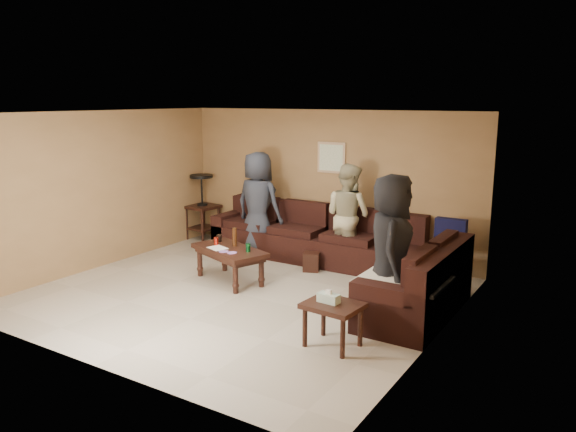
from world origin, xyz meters
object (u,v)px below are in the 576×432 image
(side_table_right, at_px, (332,309))
(waste_bin, at_px, (312,262))
(end_table_left, at_px, (202,206))
(person_right, at_px, (391,248))
(person_middle, at_px, (348,216))
(sectional_sofa, at_px, (342,255))
(coffee_table, at_px, (229,253))
(person_left, at_px, (258,204))

(side_table_right, height_order, waste_bin, side_table_right)
(end_table_left, distance_m, person_right, 4.95)
(person_middle, relative_size, person_right, 0.93)
(sectional_sofa, xyz_separation_m, waste_bin, (-0.53, -0.02, -0.18))
(coffee_table, bearing_deg, person_left, 108.41)
(waste_bin, bearing_deg, person_middle, 53.83)
(coffee_table, xyz_separation_m, person_middle, (1.15, 1.61, 0.41))
(side_table_right, bearing_deg, waste_bin, 124.29)
(end_table_left, bearing_deg, person_right, -21.99)
(person_left, bearing_deg, coffee_table, 109.86)
(sectional_sofa, distance_m, person_middle, 0.73)
(side_table_right, relative_size, waste_bin, 2.15)
(side_table_right, relative_size, person_left, 0.36)
(coffee_table, distance_m, waste_bin, 1.38)
(coffee_table, height_order, waste_bin, coffee_table)
(end_table_left, height_order, person_left, person_left)
(side_table_right, height_order, person_middle, person_middle)
(waste_bin, relative_size, person_middle, 0.18)
(person_middle, xyz_separation_m, person_right, (1.40, -1.69, 0.06))
(side_table_right, distance_m, person_left, 3.88)
(person_right, bearing_deg, coffee_table, 67.62)
(end_table_left, xyz_separation_m, side_table_right, (4.36, -2.95, -0.23))
(side_table_right, xyz_separation_m, waste_bin, (-1.56, 2.28, -0.28))
(waste_bin, bearing_deg, sectional_sofa, 2.22)
(person_right, bearing_deg, person_left, 42.86)
(sectional_sofa, distance_m, end_table_left, 3.41)
(coffee_table, distance_m, end_table_left, 2.70)
(side_table_right, bearing_deg, person_left, 137.05)
(end_table_left, relative_size, person_right, 0.69)
(sectional_sofa, height_order, person_middle, person_middle)
(sectional_sofa, xyz_separation_m, person_right, (1.25, -1.20, 0.58))
(side_table_right, xyz_separation_m, person_left, (-2.82, 2.62, 0.47))
(sectional_sofa, relative_size, side_table_right, 7.21)
(person_middle, height_order, person_right, person_right)
(sectional_sofa, bearing_deg, side_table_right, -65.89)
(sectional_sofa, distance_m, waste_bin, 0.56)
(side_table_right, bearing_deg, sectional_sofa, 114.11)
(sectional_sofa, height_order, waste_bin, sectional_sofa)
(end_table_left, height_order, side_table_right, end_table_left)
(side_table_right, bearing_deg, person_middle, 112.96)
(waste_bin, bearing_deg, person_left, 164.96)
(coffee_table, height_order, end_table_left, end_table_left)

